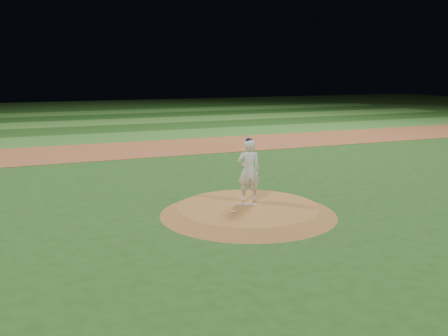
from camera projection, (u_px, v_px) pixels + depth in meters
The scene contains 12 objects.
ground at pixel (248, 214), 15.62m from camera, with size 120.00×120.00×0.00m, color #234E19.
infield_dirt_band at pixel (144, 149), 28.33m from camera, with size 70.00×6.00×0.02m, color #96532E.
outfield_stripe_0 at pixel (125, 137), 33.32m from camera, with size 70.00×5.00×0.02m, color #357129.
outfield_stripe_1 at pixel (112, 129), 37.86m from camera, with size 70.00×5.00×0.02m, color #1F4717.
outfield_stripe_2 at pixel (102, 122), 42.40m from camera, with size 70.00×5.00×0.02m, color #3D7A2C.
outfield_stripe_3 at pixel (94, 117), 46.94m from camera, with size 70.00×5.00×0.02m, color #1B4716.
outfield_stripe_4 at pixel (87, 113), 51.48m from camera, with size 70.00×5.00×0.02m, color #3B7B2D.
outfield_stripe_5 at pixel (81, 109), 56.02m from camera, with size 70.00×5.00×0.02m, color #1D4E19.
pitchers_mound at pixel (248, 210), 15.59m from camera, with size 5.50×5.50×0.25m, color #A56933.
pitching_rubber at pixel (247, 204), 15.71m from camera, with size 0.62×0.16×0.03m, color beige.
rosin_bag at pixel (233, 212), 14.84m from camera, with size 0.13×0.13×0.07m, color beige.
pitcher_on_mound at pixel (249, 170), 15.99m from camera, with size 0.84×0.66×2.07m.
Camera 1 is at (-6.39, -13.63, 4.46)m, focal length 40.00 mm.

